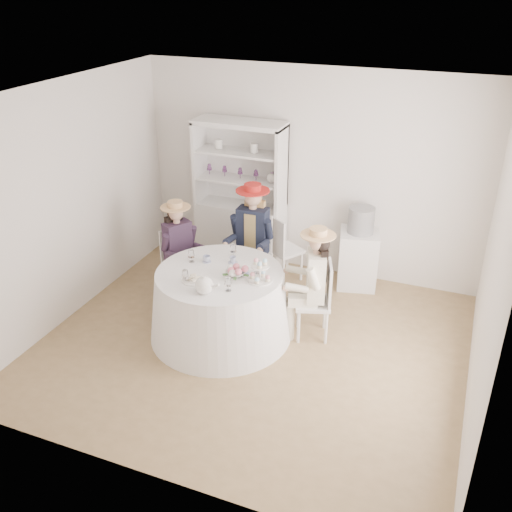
% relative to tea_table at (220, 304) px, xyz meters
% --- Properties ---
extents(ground, '(4.50, 4.50, 0.00)m').
position_rel_tea_table_xyz_m(ground, '(0.41, -0.06, -0.40)').
color(ground, olive).
rests_on(ground, ground).
extents(ceiling, '(4.50, 4.50, 0.00)m').
position_rel_tea_table_xyz_m(ceiling, '(0.41, -0.06, 2.30)').
color(ceiling, white).
rests_on(ceiling, wall_back).
extents(wall_back, '(4.50, 0.00, 4.50)m').
position_rel_tea_table_xyz_m(wall_back, '(0.41, 1.94, 0.95)').
color(wall_back, white).
rests_on(wall_back, ground).
extents(wall_front, '(4.50, 0.00, 4.50)m').
position_rel_tea_table_xyz_m(wall_front, '(0.41, -2.06, 0.95)').
color(wall_front, white).
rests_on(wall_front, ground).
extents(wall_left, '(0.00, 4.50, 4.50)m').
position_rel_tea_table_xyz_m(wall_left, '(-1.84, -0.06, 0.95)').
color(wall_left, white).
rests_on(wall_left, ground).
extents(wall_right, '(0.00, 4.50, 4.50)m').
position_rel_tea_table_xyz_m(wall_right, '(2.66, -0.06, 0.95)').
color(wall_right, white).
rests_on(wall_right, ground).
extents(tea_table, '(1.58, 1.58, 0.80)m').
position_rel_tea_table_xyz_m(tea_table, '(0.00, 0.00, 0.00)').
color(tea_table, white).
rests_on(tea_table, ground).
extents(hutch, '(1.32, 0.79, 2.01)m').
position_rel_tea_table_xyz_m(hutch, '(-0.47, 1.71, 0.32)').
color(hutch, silver).
rests_on(hutch, ground).
extents(side_table, '(0.58, 0.58, 0.75)m').
position_rel_tea_table_xyz_m(side_table, '(1.16, 1.69, -0.02)').
color(side_table, silver).
rests_on(side_table, ground).
extents(hatbox, '(0.34, 0.34, 0.33)m').
position_rel_tea_table_xyz_m(hatbox, '(1.16, 1.69, 0.52)').
color(hatbox, black).
rests_on(hatbox, side_table).
extents(guest_left, '(0.54, 0.50, 1.27)m').
position_rel_tea_table_xyz_m(guest_left, '(-0.82, 0.60, 0.32)').
color(guest_left, silver).
rests_on(guest_left, ground).
extents(guest_mid, '(0.52, 0.55, 1.45)m').
position_rel_tea_table_xyz_m(guest_mid, '(-0.03, 1.02, 0.42)').
color(guest_mid, silver).
rests_on(guest_mid, ground).
extents(guest_right, '(0.54, 0.50, 1.33)m').
position_rel_tea_table_xyz_m(guest_right, '(0.95, 0.35, 0.35)').
color(guest_right, silver).
rests_on(guest_right, ground).
extents(spare_chair, '(0.52, 0.52, 0.91)m').
position_rel_tea_table_xyz_m(spare_chair, '(0.22, 1.44, 0.09)').
color(spare_chair, silver).
rests_on(spare_chair, ground).
extents(teacup_a, '(0.10, 0.10, 0.07)m').
position_rel_tea_table_xyz_m(teacup_a, '(-0.23, 0.17, 0.43)').
color(teacup_a, white).
rests_on(teacup_a, tea_table).
extents(teacup_b, '(0.09, 0.09, 0.07)m').
position_rel_tea_table_xyz_m(teacup_b, '(0.05, 0.25, 0.44)').
color(teacup_b, white).
rests_on(teacup_b, tea_table).
extents(teacup_c, '(0.10, 0.10, 0.07)m').
position_rel_tea_table_xyz_m(teacup_c, '(0.27, 0.07, 0.44)').
color(teacup_c, white).
rests_on(teacup_c, tea_table).
extents(flower_bowl, '(0.26, 0.26, 0.06)m').
position_rel_tea_table_xyz_m(flower_bowl, '(0.20, 0.01, 0.43)').
color(flower_bowl, white).
rests_on(flower_bowl, tea_table).
extents(flower_arrangement, '(0.20, 0.20, 0.07)m').
position_rel_tea_table_xyz_m(flower_arrangement, '(0.22, -0.04, 0.50)').
color(flower_arrangement, '#DE6F83').
rests_on(flower_arrangement, tea_table).
extents(table_teapot, '(0.27, 0.19, 0.20)m').
position_rel_tea_table_xyz_m(table_teapot, '(0.05, -0.45, 0.48)').
color(table_teapot, white).
rests_on(table_teapot, tea_table).
extents(sandwich_plate, '(0.25, 0.25, 0.05)m').
position_rel_tea_table_xyz_m(sandwich_plate, '(-0.17, -0.27, 0.41)').
color(sandwich_plate, white).
rests_on(sandwich_plate, tea_table).
extents(cupcake_stand, '(0.26, 0.26, 0.24)m').
position_rel_tea_table_xyz_m(cupcake_stand, '(0.48, -0.01, 0.49)').
color(cupcake_stand, white).
rests_on(cupcake_stand, tea_table).
extents(stemware_set, '(0.85, 0.82, 0.15)m').
position_rel_tea_table_xyz_m(stemware_set, '(0.00, 0.00, 0.48)').
color(stemware_set, white).
rests_on(stemware_set, tea_table).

